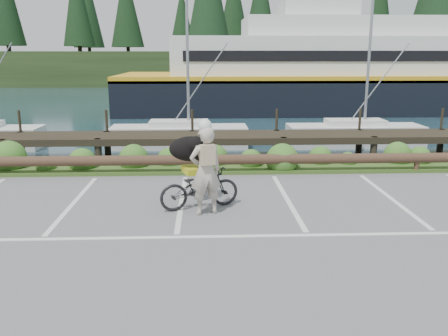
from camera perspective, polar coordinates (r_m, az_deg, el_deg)
The scene contains 7 objects.
ground at distance 9.80m, azimuth -5.62°, elevation -7.44°, with size 72.00×72.00×0.00m, color #5A5A5C.
harbor_backdrop at distance 87.68m, azimuth -2.55°, elevation 11.16°, with size 170.00×160.00×30.00m.
vegetation_strip at distance 14.85m, azimuth -4.53°, elevation 0.05°, with size 34.00×1.60×0.10m, color #3D5B21.
log_rail at distance 14.18m, azimuth -4.62°, elevation -0.80°, with size 32.00×0.30×0.60m, color #443021, non-canonical shape.
bicycle at distance 10.98m, azimuth -2.97°, elevation -2.35°, with size 0.66×1.89×0.99m, color black.
cyclist at distance 10.45m, azimuth -2.24°, elevation -0.36°, with size 0.72×0.47×1.98m, color #BCB0A0.
dog at distance 11.35m, azimuth -3.98°, elevation 2.31°, with size 1.05×0.51×0.61m, color black.
Camera 1 is at (0.57, -9.14, 3.48)m, focal length 38.00 mm.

